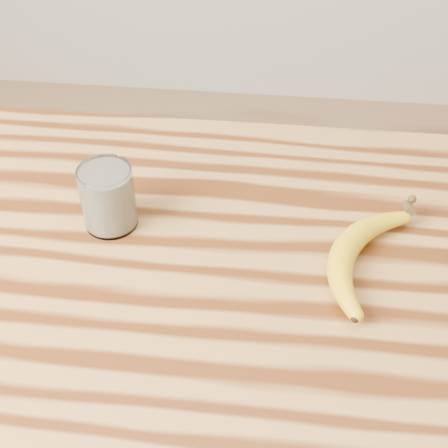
# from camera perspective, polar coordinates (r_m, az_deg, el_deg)

# --- Properties ---
(table) EXTENTS (1.20, 0.80, 0.90)m
(table) POSITION_cam_1_polar(r_m,az_deg,el_deg) (0.89, 5.15, -12.75)
(table) COLOR #B27A3E
(table) RESTS_ON ground
(smoothie_glass) EXTENTS (0.07, 0.07, 0.09)m
(smoothie_glass) POSITION_cam_1_polar(r_m,az_deg,el_deg) (0.87, -10.56, 2.41)
(smoothie_glass) COLOR white
(smoothie_glass) RESTS_ON table
(banana) EXTENTS (0.21, 0.31, 0.04)m
(banana) POSITION_cam_1_polar(r_m,az_deg,el_deg) (0.83, 10.98, -2.27)
(banana) COLOR gold
(banana) RESTS_ON table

